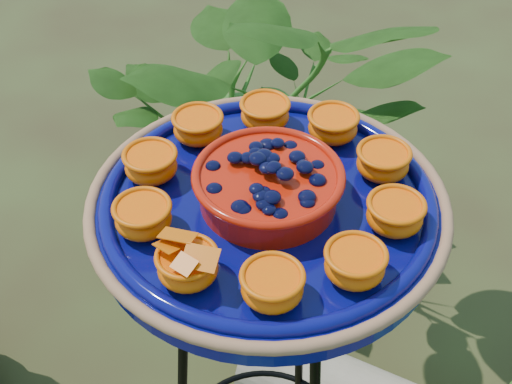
# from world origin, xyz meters

# --- Properties ---
(tripod_stand) EXTENTS (0.46, 0.46, 0.95)m
(tripod_stand) POSITION_xyz_m (0.11, 0.06, 0.58)
(tripod_stand) COLOR black
(tripod_stand) RESTS_ON ground
(feeder_dish) EXTENTS (0.64, 0.64, 0.11)m
(feeder_dish) POSITION_xyz_m (0.11, 0.06, 1.00)
(feeder_dish) COLOR #07095B
(feeder_dish) RESTS_ON tripod_stand
(shrub_back_left) EXTENTS (1.14, 1.15, 0.97)m
(shrub_back_left) POSITION_xyz_m (-0.57, 0.62, 0.48)
(shrub_back_left) COLOR #264C14
(shrub_back_left) RESTS_ON ground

